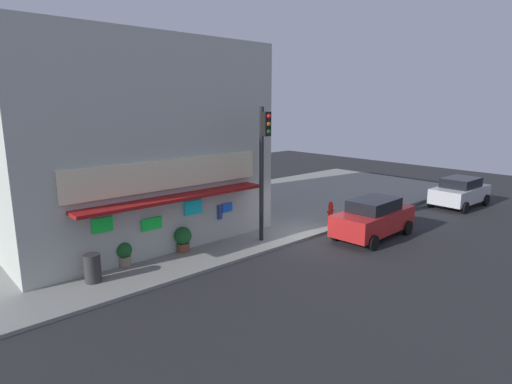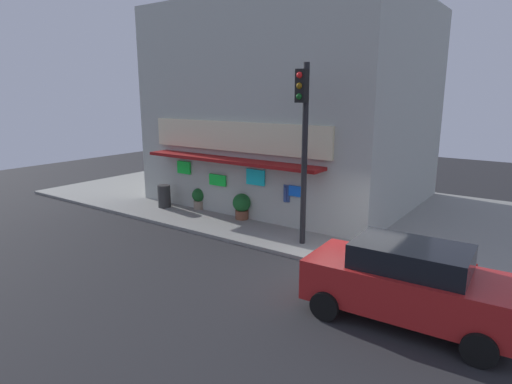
{
  "view_description": "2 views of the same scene",
  "coord_description": "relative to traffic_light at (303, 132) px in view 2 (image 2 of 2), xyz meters",
  "views": [
    {
      "loc": [
        -13.55,
        -11.33,
        5.8
      ],
      "look_at": [
        -1.98,
        1.42,
        2.14
      ],
      "focal_mm": 29.52,
      "sensor_mm": 36.0,
      "label": 1
    },
    {
      "loc": [
        4.42,
        -10.41,
        4.78
      ],
      "look_at": [
        -3.32,
        0.42,
        1.73
      ],
      "focal_mm": 30.38,
      "sensor_mm": 36.0,
      "label": 2
    }
  ],
  "objects": [
    {
      "name": "ground_plane",
      "position": [
        1.98,
        -0.98,
        -3.65
      ],
      "size": [
        48.95,
        48.95,
        0.0
      ],
      "primitive_type": "plane",
      "color": "#232326"
    },
    {
      "name": "sidewalk",
      "position": [
        1.98,
        4.56,
        -3.59
      ],
      "size": [
        32.64,
        11.07,
        0.12
      ],
      "primitive_type": "cube",
      "color": "gray",
      "rests_on": "ground_plane"
    },
    {
      "name": "corner_building",
      "position": [
        -3.58,
        5.53,
        0.55
      ],
      "size": [
        10.52,
        9.43,
        8.16
      ],
      "color": "#ADB2A8",
      "rests_on": "sidewalk"
    },
    {
      "name": "traffic_light",
      "position": [
        0.0,
        0.0,
        0.0
      ],
      "size": [
        0.32,
        0.58,
        5.53
      ],
      "color": "black",
      "rests_on": "sidewalk"
    },
    {
      "name": "fire_hydrant",
      "position": [
        4.77,
        0.17,
        -3.09
      ],
      "size": [
        0.48,
        0.24,
        0.9
      ],
      "color": "red",
      "rests_on": "sidewalk"
    },
    {
      "name": "trash_can",
      "position": [
        -6.91,
        0.65,
        -3.06
      ],
      "size": [
        0.52,
        0.52,
        0.93
      ],
      "primitive_type": "cylinder",
      "color": "#2D2D2D",
      "rests_on": "sidewalk"
    },
    {
      "name": "pedestrian",
      "position": [
        -1.27,
        1.44,
        -2.54
      ],
      "size": [
        0.52,
        0.61,
        1.78
      ],
      "color": "black",
      "rests_on": "sidewalk"
    },
    {
      "name": "potted_plant_by_doorway",
      "position": [
        -5.55,
        1.29,
        -3.06
      ],
      "size": [
        0.56,
        0.56,
        0.86
      ],
      "color": "gray",
      "rests_on": "sidewalk"
    },
    {
      "name": "potted_plant_by_window",
      "position": [
        -3.21,
        1.13,
        -2.99
      ],
      "size": [
        0.69,
        0.69,
        0.98
      ],
      "color": "brown",
      "rests_on": "sidewalk"
    },
    {
      "name": "parked_car_red",
      "position": [
        4.11,
        -2.65,
        -2.76
      ],
      "size": [
        4.33,
        2.13,
        1.73
      ],
      "color": "#AD1E1E",
      "rests_on": "ground_plane"
    }
  ]
}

